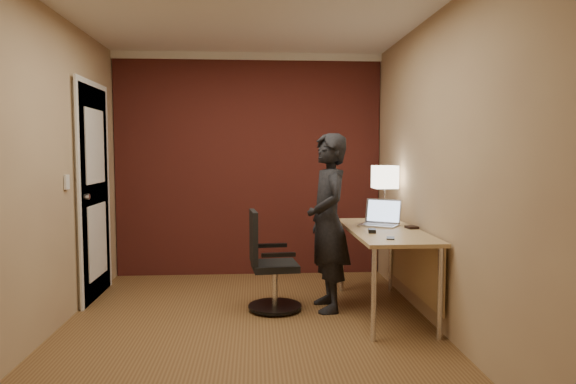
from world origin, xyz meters
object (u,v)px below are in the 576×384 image
at_px(laptop, 381,218).
at_px(desk, 392,244).
at_px(desk_lamp, 385,178).
at_px(office_chair, 269,268).
at_px(person, 328,222).
at_px(wallet, 412,227).
at_px(mouse, 372,231).
at_px(phone, 391,238).

bearing_deg(laptop, desk, -79.93).
bearing_deg(desk_lamp, office_chair, -157.80).
bearing_deg(desk, person, 168.78).
bearing_deg(wallet, mouse, -152.18).
bearing_deg(office_chair, desk, -5.49).
distance_m(wallet, office_chair, 1.30).
bearing_deg(person, phone, 27.83).
bearing_deg(laptop, wallet, -45.13).
distance_m(desk, office_chair, 1.10).
bearing_deg(desk_lamp, desk, -97.25).
distance_m(desk, laptop, 0.31).
bearing_deg(desk_lamp, person, -143.35).
bearing_deg(person, desk, 72.99).
xyz_separation_m(office_chair, person, (0.53, 0.01, 0.40)).
xyz_separation_m(mouse, person, (-0.32, 0.30, 0.03)).
height_order(wallet, person, person).
xyz_separation_m(desk, mouse, (-0.23, -0.19, 0.14)).
bearing_deg(phone, desk_lamp, 92.91).
distance_m(desk, phone, 0.53).
xyz_separation_m(desk_lamp, person, (-0.62, -0.46, -0.37)).
bearing_deg(desk, mouse, -139.76).
xyz_separation_m(mouse, wallet, (0.40, 0.21, -0.01)).
distance_m(mouse, person, 0.44).
xyz_separation_m(laptop, wallet, (0.22, -0.22, -0.05)).
relative_size(desk, person, 0.96).
distance_m(laptop, phone, 0.74).
distance_m(laptop, person, 0.52).
bearing_deg(wallet, person, 173.10).
bearing_deg(wallet, desk_lamp, 100.64).
height_order(laptop, mouse, laptop).
bearing_deg(person, desk_lamp, 120.86).
bearing_deg(office_chair, wallet, -3.76).
relative_size(wallet, person, 0.07).
height_order(phone, wallet, wallet).
bearing_deg(office_chair, mouse, -19.10).
relative_size(desk, wallet, 13.64).
relative_size(phone, wallet, 1.05).
bearing_deg(desk_lamp, laptop, -109.28).
height_order(desk_lamp, mouse, desk_lamp).
xyz_separation_m(wallet, office_chair, (-1.25, 0.08, -0.36)).
bearing_deg(mouse, laptop, 77.55).
bearing_deg(desk, office_chair, 174.51).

